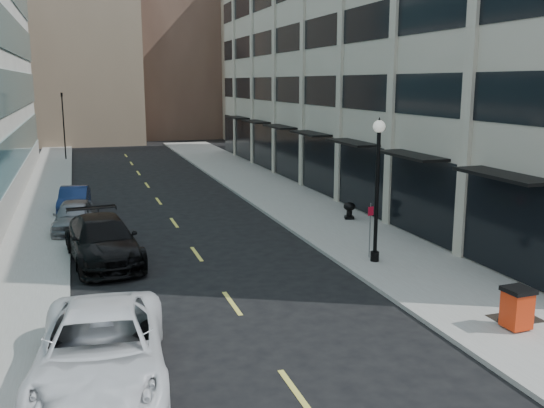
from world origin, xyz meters
TOP-DOWN VIEW (x-y plane):
  - sidewalk_right at (7.50, 20.00)m, footprint 5.00×80.00m
  - sidewalk_left at (-6.50, 20.00)m, footprint 3.00×80.00m
  - building_right at (16.94, 26.99)m, footprint 15.30×46.50m
  - skyline_tan_near at (-4.00, 68.00)m, footprint 14.00×18.00m
  - skyline_brown at (8.00, 72.00)m, footprint 12.00×16.00m
  - skyline_stone at (18.00, 66.00)m, footprint 10.00×14.00m
  - grate_far at (7.60, 3.80)m, footprint 1.40×1.00m
  - road_centerline at (0.00, 17.00)m, footprint 0.15×68.20m
  - traffic_signal at (-5.50, 48.00)m, footprint 0.66×0.66m
  - car_white_van at (-4.24, 3.69)m, footprint 3.57×6.68m
  - car_black_pickup at (-3.73, 14.00)m, footprint 3.16×6.37m
  - car_silver_sedan at (-4.80, 19.64)m, footprint 2.28×4.62m
  - car_blue_sedan at (-4.80, 24.31)m, footprint 1.85×4.31m
  - trash_bin at (7.09, 3.18)m, footprint 0.78×0.86m
  - lamppost at (6.36, 10.39)m, footprint 0.47×0.47m
  - sign_post at (6.40, 10.92)m, footprint 0.26×0.09m
  - urn_planter at (8.60, 17.51)m, footprint 0.62×0.62m

SIDE VIEW (x-z plane):
  - road_centerline at x=0.00m, z-range 0.00..0.01m
  - sidewalk_right at x=7.50m, z-range 0.00..0.15m
  - sidewalk_left at x=-6.50m, z-range 0.00..0.15m
  - grate_far at x=7.60m, z-range 0.15..0.16m
  - urn_planter at x=8.60m, z-range 0.24..1.10m
  - car_blue_sedan at x=-4.80m, z-range 0.00..1.38m
  - car_silver_sedan at x=-4.80m, z-range 0.00..1.51m
  - trash_bin at x=7.09m, z-range 0.20..1.41m
  - car_black_pickup at x=-3.73m, z-range 0.00..1.78m
  - car_white_van at x=-4.24m, z-range 0.00..1.79m
  - sign_post at x=6.40m, z-range 0.48..2.70m
  - lamppost at x=6.36m, z-range 0.64..6.25m
  - traffic_signal at x=-5.50m, z-range 2.23..9.21m
  - building_right at x=16.94m, z-range -0.13..18.12m
  - skyline_stone at x=18.00m, z-range 0.00..20.00m
  - skyline_tan_near at x=-4.00m, z-range 0.00..28.00m
  - skyline_brown at x=8.00m, z-range 0.00..34.00m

